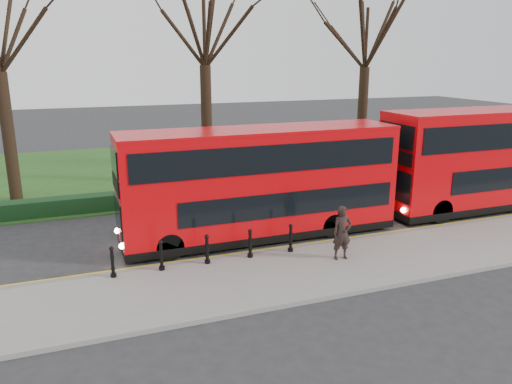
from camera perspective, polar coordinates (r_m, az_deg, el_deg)
name	(u,v)px	position (r m, az deg, el deg)	size (l,w,h in m)	color
ground	(227,249)	(19.05, -3.39, -6.57)	(120.00, 120.00, 0.00)	#28282B
pavement	(254,280)	(16.41, -0.24, -9.97)	(60.00, 4.00, 0.15)	gray
kerb	(235,257)	(18.14, -2.45, -7.45)	(60.00, 0.25, 0.16)	slate
grass_verge	(158,169)	(33.10, -11.10, 2.65)	(60.00, 18.00, 0.06)	#214A18
hedge	(186,195)	(25.18, -7.99, -0.29)	(60.00, 0.90, 0.80)	black
yellow_line_outer	(232,256)	(18.43, -2.74, -7.31)	(60.00, 0.10, 0.01)	yellow
yellow_line_inner	(231,254)	(18.61, -2.93, -7.09)	(60.00, 0.10, 0.01)	yellow
tree_mid	(204,23)	(27.92, -5.95, 18.62)	(7.71, 7.71, 12.05)	black
tree_right	(367,31)	(31.96, 12.55, 17.50)	(7.52, 7.52, 11.74)	black
bollard_row	(207,250)	(17.33, -5.61, -6.58)	(6.45, 0.15, 1.00)	black
bus_lead	(260,184)	(19.68, 0.51, 0.95)	(11.04, 2.54, 4.39)	red
bus_rear	(498,158)	(26.50, 25.96, 3.48)	(11.85, 2.72, 4.72)	red
pedestrian	(342,233)	(17.74, 9.82, -4.61)	(0.70, 0.46, 1.93)	black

